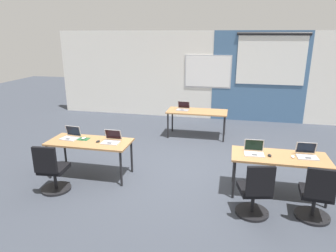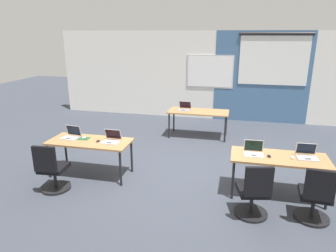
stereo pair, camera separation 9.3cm
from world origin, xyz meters
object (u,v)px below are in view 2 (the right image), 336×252
object	(u,v)px
chair_near_left_end	(52,172)
laptop_near_left_end	(71,135)
desk_far_center	(198,113)
mouse_near_left_end	(84,138)
chair_near_right_inner	(254,195)
laptop_near_right_end	(307,155)
mouse_near_right_end	(292,157)
laptop_far_left	(184,108)
desk_near_left	(90,144)
laptop_near_right_inner	(254,151)
laptop_near_left_inner	(111,139)
mouse_near_right_inner	(269,156)
desk_near_right	(279,160)
chair_near_right_end	(315,199)
mouse_near_left_inner	(98,141)

from	to	relation	value
chair_near_left_end	laptop_near_left_end	bearing A→B (deg)	-89.72
desk_far_center	mouse_near_left_end	bearing A→B (deg)	-125.14
chair_near_right_inner	chair_near_left_end	size ratio (longest dim) A/B	1.00
chair_near_right_inner	laptop_near_right_end	size ratio (longest dim) A/B	2.69
laptop_near_right_end	mouse_near_right_end	bearing A→B (deg)	-161.57
laptop_far_left	chair_near_right_inner	size ratio (longest dim) A/B	0.38
desk_near_left	mouse_near_left_end	distance (m)	0.20
desk_near_left	laptop_near_right_inner	xyz separation A→B (m)	(3.07, 0.02, 0.11)
laptop_near_left_inner	desk_near_left	bearing A→B (deg)	-174.51
mouse_near_right_inner	mouse_near_right_end	bearing A→B (deg)	4.12
desk_near_right	mouse_near_left_end	size ratio (longest dim) A/B	14.07
desk_near_right	laptop_near_left_inner	xyz separation A→B (m)	(-3.06, 0.04, 0.11)
chair_near_right_end	mouse_near_left_end	size ratio (longest dim) A/B	8.09
laptop_near_left_inner	mouse_near_left_end	xyz separation A→B (m)	(-0.60, 0.04, -0.03)
mouse_near_right_inner	mouse_near_right_end	size ratio (longest dim) A/B	1.06
mouse_near_right_inner	desk_near_left	bearing A→B (deg)	179.22
chair_near_right_end	mouse_near_left_end	bearing A→B (deg)	-5.98
laptop_far_left	mouse_near_left_end	distance (m)	3.14
mouse_near_left_end	desk_near_left	bearing A→B (deg)	-26.68
chair_near_right_inner	chair_near_left_end	world-z (taller)	same
laptop_near_left_end	desk_near_right	bearing A→B (deg)	5.42
laptop_far_left	laptop_near_left_end	xyz separation A→B (m)	(-1.79, -2.76, 0.00)
desk_near_right	laptop_near_left_end	bearing A→B (deg)	178.86
desk_near_right	mouse_near_left_inner	distance (m)	3.31
chair_near_right_inner	mouse_near_left_end	xyz separation A→B (m)	(-3.24, 0.86, 0.36)
laptop_near_left_inner	laptop_near_left_end	distance (m)	0.88
mouse_near_left_end	chair_near_left_end	distance (m)	0.94
desk_near_right	chair_near_left_end	size ratio (longest dim) A/B	1.74
laptop_near_right_end	chair_near_left_end	size ratio (longest dim) A/B	0.37
mouse_near_left_inner	mouse_near_left_end	bearing A→B (deg)	163.64
laptop_near_right_inner	laptop_near_right_end	size ratio (longest dim) A/B	0.99
desk_near_right	laptop_near_left_inner	distance (m)	3.06
laptop_far_left	mouse_near_left_end	world-z (taller)	laptop_far_left
desk_far_center	mouse_near_right_end	xyz separation A→B (m)	(1.95, -2.82, 0.08)
laptop_near_left_end	laptop_near_left_inner	bearing A→B (deg)	4.00
desk_near_left	mouse_near_left_end	size ratio (longest dim) A/B	14.07
mouse_near_left_end	laptop_near_right_end	bearing A→B (deg)	-0.16
mouse_near_left_inner	chair_near_left_end	world-z (taller)	chair_near_left_end
mouse_near_left_inner	mouse_near_left_end	size ratio (longest dim) A/B	0.96
desk_near_right	laptop_near_right_end	bearing A→B (deg)	9.19
mouse_near_right_inner	laptop_near_left_inner	distance (m)	2.89
desk_far_center	mouse_near_right_inner	size ratio (longest dim) A/B	14.58
chair_near_left_end	desk_far_center	bearing A→B (deg)	-125.41
laptop_near_right_end	mouse_near_right_inner	bearing A→B (deg)	-171.55
mouse_near_left_inner	chair_near_right_inner	bearing A→B (deg)	-14.71
desk_near_right	mouse_near_right_inner	world-z (taller)	mouse_near_right_inner
laptop_near_right_end	mouse_near_left_inner	world-z (taller)	laptop_near_right_end
laptop_near_right_end	chair_near_right_end	world-z (taller)	laptop_near_right_end
laptop_near_right_inner	mouse_near_left_end	bearing A→B (deg)	176.81
mouse_near_right_inner	laptop_near_left_inner	world-z (taller)	laptop_near_left_inner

